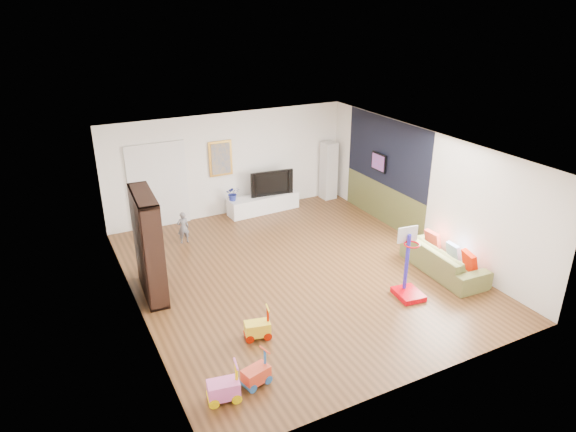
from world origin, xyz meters
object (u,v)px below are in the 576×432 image
media_console (263,203)px  sofa (444,260)px  bookshelf (148,245)px  basketball_hoop (411,265)px

media_console → sofa: sofa is taller
bookshelf → sofa: 6.01m
media_console → bookshelf: bearing=-145.6°
sofa → media_console: bearing=25.2°
bookshelf → basketball_hoop: 4.99m
bookshelf → sofa: (5.63, -1.96, -0.74)m
sofa → basketball_hoop: basketball_hoop is taller
bookshelf → basketball_hoop: (4.36, -2.40, -0.33)m
sofa → basketball_hoop: bearing=111.9°
bookshelf → sofa: bearing=-15.8°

